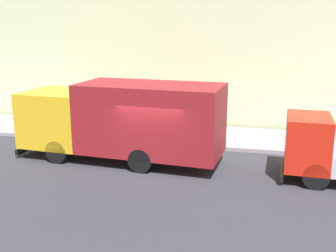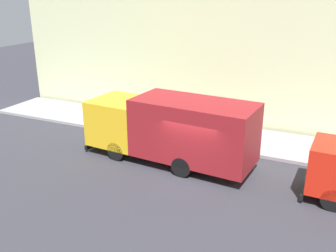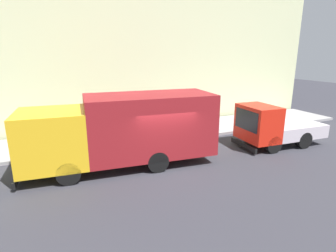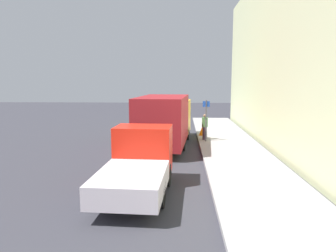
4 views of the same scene
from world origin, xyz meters
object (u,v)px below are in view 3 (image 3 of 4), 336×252
object	(u,v)px
small_flatbed_truck	(273,127)
street_sign_post	(94,118)
pedestrian_walking	(85,131)
traffic_cone_orange	(50,147)
large_utility_truck	(124,128)

from	to	relation	value
small_flatbed_truck	street_sign_post	world-z (taller)	street_sign_post
pedestrian_walking	traffic_cone_orange	world-z (taller)	pedestrian_walking
small_flatbed_truck	pedestrian_walking	size ratio (longest dim) A/B	2.83
small_flatbed_truck	pedestrian_walking	bearing A→B (deg)	74.82
small_flatbed_truck	traffic_cone_orange	xyz separation A→B (m)	(2.95, 10.99, -0.57)
large_utility_truck	traffic_cone_orange	size ratio (longest dim) A/B	13.37
large_utility_truck	small_flatbed_truck	world-z (taller)	large_utility_truck
large_utility_truck	small_flatbed_truck	bearing A→B (deg)	-89.24
traffic_cone_orange	street_sign_post	bearing A→B (deg)	-87.44
small_flatbed_truck	traffic_cone_orange	bearing A→B (deg)	77.69
large_utility_truck	traffic_cone_orange	world-z (taller)	large_utility_truck
pedestrian_walking	traffic_cone_orange	size ratio (longest dim) A/B	2.71
pedestrian_walking	street_sign_post	distance (m)	0.82
large_utility_truck	street_sign_post	bearing A→B (deg)	24.14
street_sign_post	pedestrian_walking	bearing A→B (deg)	94.02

